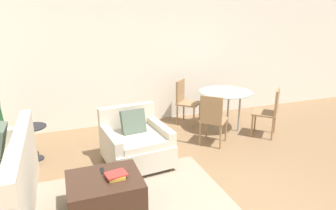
{
  "coord_description": "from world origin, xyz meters",
  "views": [
    {
      "loc": [
        -1.53,
        -2.39,
        2.2
      ],
      "look_at": [
        0.1,
        2.01,
        0.75
      ],
      "focal_mm": 32.0,
      "sensor_mm": 36.0,
      "label": 1
    }
  ],
  "objects_px": {
    "dining_chair_far_left": "(185,99)",
    "dining_chair_near_right": "(270,109)",
    "tv_remote_primary": "(102,171)",
    "potted_plant": "(1,140)",
    "side_table": "(34,136)",
    "ottoman": "(105,193)",
    "armchair": "(136,143)",
    "book_stack": "(116,175)",
    "dining_chair_near_left": "(213,117)",
    "dining_table": "(225,96)"
  },
  "relations": [
    {
      "from": "dining_chair_far_left",
      "to": "dining_chair_near_right",
      "type": "bearing_deg",
      "value": -45.0
    },
    {
      "from": "dining_chair_far_left",
      "to": "tv_remote_primary",
      "type": "bearing_deg",
      "value": -132.23
    },
    {
      "from": "potted_plant",
      "to": "side_table",
      "type": "xyz_separation_m",
      "value": [
        0.45,
        -0.07,
        0.02
      ]
    },
    {
      "from": "potted_plant",
      "to": "dining_chair_far_left",
      "type": "xyz_separation_m",
      "value": [
        3.28,
        0.63,
        0.15
      ]
    },
    {
      "from": "ottoman",
      "to": "dining_chair_far_left",
      "type": "bearing_deg",
      "value": 49.71
    },
    {
      "from": "potted_plant",
      "to": "side_table",
      "type": "bearing_deg",
      "value": -9.08
    },
    {
      "from": "armchair",
      "to": "dining_chair_near_right",
      "type": "relative_size",
      "value": 1.14
    },
    {
      "from": "potted_plant",
      "to": "dining_chair_far_left",
      "type": "height_order",
      "value": "potted_plant"
    },
    {
      "from": "ottoman",
      "to": "dining_chair_far_left",
      "type": "xyz_separation_m",
      "value": [
        2.01,
        2.37,
        0.29
      ]
    },
    {
      "from": "book_stack",
      "to": "dining_chair_far_left",
      "type": "bearing_deg",
      "value": 52.0
    },
    {
      "from": "side_table",
      "to": "dining_chair_near_right",
      "type": "relative_size",
      "value": 0.61
    },
    {
      "from": "dining_chair_near_left",
      "to": "dining_chair_far_left",
      "type": "height_order",
      "value": "same"
    },
    {
      "from": "side_table",
      "to": "dining_chair_far_left",
      "type": "xyz_separation_m",
      "value": [
        2.83,
        0.7,
        0.13
      ]
    },
    {
      "from": "ottoman",
      "to": "potted_plant",
      "type": "bearing_deg",
      "value": 126.22
    },
    {
      "from": "dining_chair_near_right",
      "to": "book_stack",
      "type": "bearing_deg",
      "value": -158.25
    },
    {
      "from": "dining_chair_far_left",
      "to": "potted_plant",
      "type": "bearing_deg",
      "value": -169.13
    },
    {
      "from": "dining_chair_near_left",
      "to": "dining_chair_far_left",
      "type": "relative_size",
      "value": 1.0
    },
    {
      "from": "armchair",
      "to": "book_stack",
      "type": "bearing_deg",
      "value": -114.93
    },
    {
      "from": "tv_remote_primary",
      "to": "dining_chair_near_right",
      "type": "height_order",
      "value": "dining_chair_near_right"
    },
    {
      "from": "potted_plant",
      "to": "dining_chair_near_left",
      "type": "bearing_deg",
      "value": -9.54
    },
    {
      "from": "dining_chair_near_left",
      "to": "armchair",
      "type": "bearing_deg",
      "value": -173.26
    },
    {
      "from": "armchair",
      "to": "side_table",
      "type": "height_order",
      "value": "armchair"
    },
    {
      "from": "armchair",
      "to": "ottoman",
      "type": "distance_m",
      "value": 1.2
    },
    {
      "from": "armchair",
      "to": "tv_remote_primary",
      "type": "bearing_deg",
      "value": -125.63
    },
    {
      "from": "side_table",
      "to": "dining_chair_far_left",
      "type": "relative_size",
      "value": 0.61
    },
    {
      "from": "book_stack",
      "to": "dining_chair_far_left",
      "type": "height_order",
      "value": "dining_chair_far_left"
    },
    {
      "from": "tv_remote_primary",
      "to": "dining_chair_near_right",
      "type": "distance_m",
      "value": 3.34
    },
    {
      "from": "tv_remote_primary",
      "to": "dining_chair_near_right",
      "type": "bearing_deg",
      "value": 17.83
    },
    {
      "from": "tv_remote_primary",
      "to": "side_table",
      "type": "relative_size",
      "value": 0.26
    },
    {
      "from": "potted_plant",
      "to": "dining_chair_near_left",
      "type": "distance_m",
      "value": 3.33
    },
    {
      "from": "potted_plant",
      "to": "dining_chair_far_left",
      "type": "distance_m",
      "value": 3.34
    },
    {
      "from": "armchair",
      "to": "dining_chair_near_left",
      "type": "relative_size",
      "value": 1.14
    },
    {
      "from": "book_stack",
      "to": "dining_chair_near_left",
      "type": "relative_size",
      "value": 0.29
    },
    {
      "from": "potted_plant",
      "to": "book_stack",
      "type": "bearing_deg",
      "value": -51.6
    },
    {
      "from": "ottoman",
      "to": "dining_table",
      "type": "distance_m",
      "value": 3.17
    },
    {
      "from": "side_table",
      "to": "dining_chair_near_left",
      "type": "height_order",
      "value": "dining_chair_near_left"
    },
    {
      "from": "book_stack",
      "to": "dining_chair_near_right",
      "type": "relative_size",
      "value": 0.29
    },
    {
      "from": "tv_remote_primary",
      "to": "dining_table",
      "type": "xyz_separation_m",
      "value": [
        2.59,
        1.61,
        0.24
      ]
    },
    {
      "from": "book_stack",
      "to": "dining_chair_near_right",
      "type": "xyz_separation_m",
      "value": [
        3.05,
        1.22,
        0.06
      ]
    },
    {
      "from": "dining_table",
      "to": "dining_chair_near_left",
      "type": "xyz_separation_m",
      "value": [
        -0.59,
        -0.59,
        -0.15
      ]
    },
    {
      "from": "armchair",
      "to": "book_stack",
      "type": "relative_size",
      "value": 3.99
    },
    {
      "from": "armchair",
      "to": "book_stack",
      "type": "height_order",
      "value": "armchair"
    },
    {
      "from": "tv_remote_primary",
      "to": "potted_plant",
      "type": "distance_m",
      "value": 2.03
    },
    {
      "from": "dining_chair_near_right",
      "to": "ottoman",
      "type": "bearing_deg",
      "value": -159.59
    },
    {
      "from": "dining_chair_near_left",
      "to": "tv_remote_primary",
      "type": "bearing_deg",
      "value": -152.91
    },
    {
      "from": "armchair",
      "to": "dining_chair_near_left",
      "type": "height_order",
      "value": "dining_chair_near_left"
    },
    {
      "from": "potted_plant",
      "to": "dining_table",
      "type": "relative_size",
      "value": 1.34
    },
    {
      "from": "book_stack",
      "to": "dining_chair_far_left",
      "type": "distance_m",
      "value": 3.05
    },
    {
      "from": "ottoman",
      "to": "dining_table",
      "type": "bearing_deg",
      "value": 34.37
    },
    {
      "from": "armchair",
      "to": "potted_plant",
      "type": "xyz_separation_m",
      "value": [
        -1.89,
        0.71,
        0.04
      ]
    }
  ]
}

